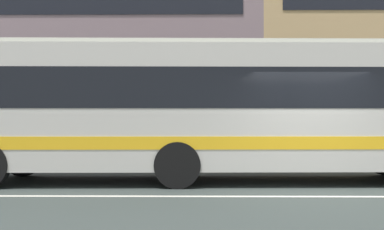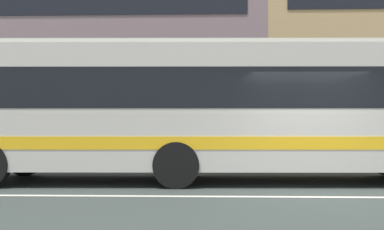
# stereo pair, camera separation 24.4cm
# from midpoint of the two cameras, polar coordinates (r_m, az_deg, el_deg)

# --- Properties ---
(ground_plane) EXTENTS (160.00, 160.00, 0.00)m
(ground_plane) POSITION_cam_midpoint_polar(r_m,az_deg,el_deg) (9.30, 16.66, -9.65)
(ground_plane) COLOR #363F3D
(lane_centre_line) EXTENTS (60.00, 0.16, 0.01)m
(lane_centre_line) POSITION_cam_midpoint_polar(r_m,az_deg,el_deg) (9.30, 16.66, -9.62)
(lane_centre_line) COLOR silver
(lane_centre_line) RESTS_ON ground_plane
(apartment_block_left) EXTENTS (21.96, 11.07, 12.52)m
(apartment_block_left) POSITION_cam_midpoint_polar(r_m,az_deg,el_deg) (26.91, -16.28, 9.51)
(apartment_block_left) COLOR gray
(apartment_block_left) RESTS_ON ground_plane
(transit_bus) EXTENTS (11.70, 2.90, 3.26)m
(transit_bus) POSITION_cam_midpoint_polar(r_m,az_deg,el_deg) (11.15, 2.61, 1.04)
(transit_bus) COLOR beige
(transit_bus) RESTS_ON ground_plane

